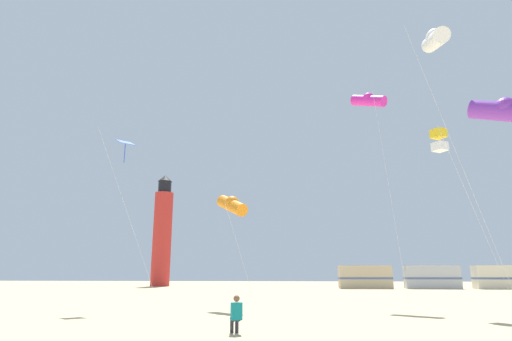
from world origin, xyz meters
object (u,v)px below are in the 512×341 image
kite_tube_magenta (368,100)px  rv_van_tan (365,277)px  kite_diamond_blue (126,148)px  rv_van_silver (432,277)px  kite_tube_violet (506,111)px  rv_van_cream (502,277)px  lighthouse_distant (162,233)px  kite_flyer_standing (236,313)px  kite_tube_orange (232,205)px  kite_box_gold (439,140)px  kite_tube_white (435,40)px

kite_tube_magenta → rv_van_tan: bearing=83.6°
kite_diamond_blue → rv_van_silver: kite_diamond_blue is taller
kite_tube_violet → rv_van_tan: size_ratio=1.26×
rv_van_cream → kite_diamond_blue: bearing=-133.0°
rv_van_tan → rv_van_silver: bearing=0.3°
rv_van_cream → lighthouse_distant: bearing=173.6°
kite_flyer_standing → kite_tube_orange: 10.55m
kite_box_gold → lighthouse_distant: lighthouse_distant is taller
rv_van_cream → kite_tube_orange: bearing=-128.3°
kite_tube_white → kite_flyer_standing: bearing=-156.4°
kite_tube_orange → rv_van_silver: (19.76, 32.90, -4.13)m
kite_tube_orange → rv_van_tan: bearing=70.4°
kite_tube_magenta → kite_tube_white: 9.00m
kite_tube_white → kite_tube_orange: bearing=150.0°
kite_tube_magenta → rv_van_cream: size_ratio=2.06×
kite_tube_orange → kite_tube_violet: size_ratio=0.76×
rv_van_tan → rv_van_silver: (8.15, 0.24, 0.00)m
kite_tube_orange → kite_tube_white: (9.79, -5.64, 6.20)m
rv_van_silver → kite_tube_orange: bearing=-117.8°
kite_tube_orange → kite_tube_violet: kite_tube_violet is taller
lighthouse_distant → rv_van_tan: lighthouse_distant is taller
kite_box_gold → kite_tube_violet: (0.32, -6.23, -0.89)m
kite_tube_violet → rv_van_silver: size_ratio=1.25×
kite_tube_magenta → kite_diamond_blue: kite_tube_magenta is taller
kite_flyer_standing → lighthouse_distant: lighthouse_distant is taller
kite_tube_magenta → kite_box_gold: (2.52, -4.79, -4.35)m
kite_tube_violet → rv_van_tan: (0.45, 40.51, -6.09)m
kite_flyer_standing → kite_tube_white: size_ratio=0.09×
kite_diamond_blue → rv_van_tan: kite_diamond_blue is taller
kite_tube_orange → kite_tube_violet: (11.16, -7.85, 1.96)m
lighthouse_distant → rv_van_cream: lighthouse_distant is taller
kite_flyer_standing → kite_diamond_blue: size_ratio=0.13×
kite_tube_orange → rv_van_silver: kite_tube_orange is taller
kite_diamond_blue → rv_van_cream: kite_diamond_blue is taller
kite_flyer_standing → rv_van_tan: rv_van_tan is taller
kite_box_gold → rv_van_tan: size_ratio=1.38×
kite_tube_magenta → rv_van_silver: kite_tube_magenta is taller
kite_box_gold → kite_tube_white: (-1.06, -4.03, 3.35)m
kite_tube_orange → kite_tube_magenta: size_ratio=0.46×
rv_van_cream → kite_flyer_standing: bearing=-119.9°
kite_diamond_blue → lighthouse_distant: 42.10m
kite_box_gold → rv_van_tan: kite_box_gold is taller
kite_flyer_standing → kite_tube_orange: size_ratio=0.19×
kite_tube_orange → lighthouse_distant: lighthouse_distant is taller
rv_van_tan → kite_tube_white: bearing=-94.1°
kite_diamond_blue → kite_tube_white: kite_tube_white is taller
kite_tube_magenta → kite_tube_violet: 12.53m
kite_diamond_blue → kite_box_gold: bearing=-2.3°
kite_tube_white → lighthouse_distant: (-26.91, 45.28, -3.89)m
kite_flyer_standing → kite_box_gold: size_ratio=0.13×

